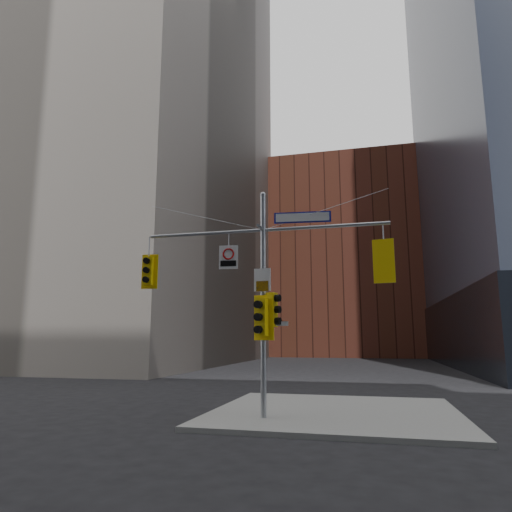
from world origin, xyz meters
The scene contains 14 objects.
ground centered at (0.00, 0.00, 0.00)m, with size 160.00×160.00×0.00m, color black.
sidewalk_corner centered at (2.00, 4.00, 0.07)m, with size 8.00×8.00×0.15m, color gray.
tower_nw centered at (-28.00, 32.00, 40.00)m, with size 36.00×36.00×80.00m, color gray.
brick_midrise centered at (0.00, 58.00, 14.00)m, with size 26.00×20.00×28.00m, color brown.
signal_assembly centered at (0.00, 1.99, 4.42)m, with size 8.00×0.80×7.30m.
traffic_light_west_arm centered at (-4.06, 2.01, 4.80)m, with size 0.57×0.48×1.20m.
traffic_light_east_arm centered at (3.77, 1.99, 4.80)m, with size 0.63×0.56×1.33m.
traffic_light_pole_side centered at (0.32, 1.99, 3.41)m, with size 0.47×0.40×1.07m.
traffic_light_pole_front centered at (0.00, 1.73, 3.16)m, with size 0.67×0.61×1.41m.
street_sign_blade centered at (1.30, 2.00, 6.35)m, with size 1.81×0.23×0.35m.
regulatory_sign_arm centered at (-1.17, 1.97, 5.18)m, with size 0.63×0.11×0.79m.
regulatory_sign_pole centered at (0.00, 1.88, 4.33)m, with size 0.56×0.10×0.73m.
street_blade_ew centered at (0.45, 2.00, 2.97)m, with size 0.69×0.06×0.14m.
street_blade_ns centered at (0.00, 2.45, 2.91)m, with size 0.10×0.82×0.16m.
Camera 1 is at (3.30, -12.12, 2.54)m, focal length 32.00 mm.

